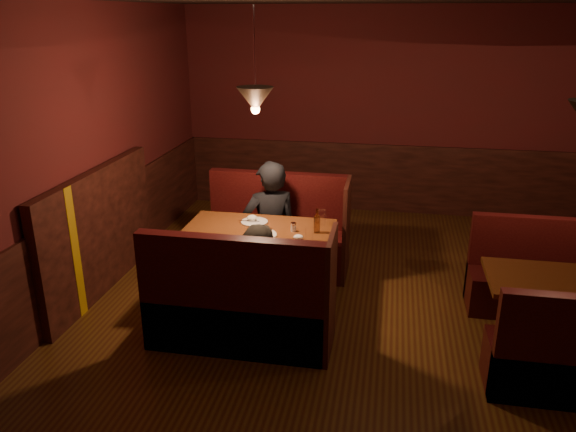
% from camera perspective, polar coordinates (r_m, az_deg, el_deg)
% --- Properties ---
extents(room, '(6.02, 7.02, 2.92)m').
position_cam_1_polar(room, '(4.92, 6.74, -0.81)').
color(room, '#46200E').
rests_on(room, ground).
extents(main_table, '(1.47, 0.89, 1.03)m').
position_cam_1_polar(main_table, '(5.55, -2.88, -3.16)').
color(main_table, '#50270D').
rests_on(main_table, ground).
extents(main_bench_far, '(1.61, 0.58, 1.10)m').
position_cam_1_polar(main_bench_far, '(6.40, -0.99, -2.41)').
color(main_bench_far, black).
rests_on(main_bench_far, ground).
extents(main_bench_near, '(1.61, 0.58, 1.10)m').
position_cam_1_polar(main_bench_near, '(4.94, -4.90, -9.63)').
color(main_bench_near, black).
rests_on(main_bench_near, ground).
extents(second_table, '(1.17, 0.75, 0.66)m').
position_cam_1_polar(second_table, '(5.36, 25.59, -7.50)').
color(second_table, '#50270D').
rests_on(second_table, ground).
extents(second_bench_far, '(1.30, 0.49, 0.93)m').
position_cam_1_polar(second_bench_far, '(6.06, 24.00, -6.16)').
color(second_bench_far, black).
rests_on(second_bench_far, ground).
extents(diner_a, '(0.72, 0.62, 1.68)m').
position_cam_1_polar(diner_a, '(6.02, -1.84, 1.10)').
color(diner_a, black).
rests_on(diner_a, ground).
extents(diner_b, '(0.74, 0.61, 1.40)m').
position_cam_1_polar(diner_b, '(4.96, -2.60, -4.89)').
color(diner_b, '#3E3931').
rests_on(diner_b, ground).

